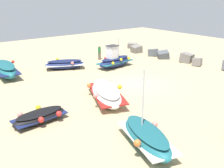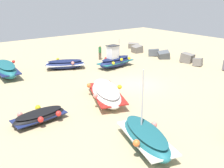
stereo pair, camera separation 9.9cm
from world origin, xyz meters
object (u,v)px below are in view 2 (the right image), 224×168
at_px(fishing_boat_2, 115,61).
at_px(person_walking, 100,51).
at_px(fishing_boat_3, 6,69).
at_px(fishing_boat_6, 65,64).
at_px(fishing_boat_7, 40,116).
at_px(fishing_boat_4, 106,93).
at_px(fishing_boat_1, 146,137).

height_order(fishing_boat_2, person_walking, fishing_boat_2).
height_order(fishing_boat_3, person_walking, person_walking).
height_order(fishing_boat_6, fishing_boat_7, fishing_boat_6).
xyz_separation_m(fishing_boat_3, person_walking, (0.05, 10.44, 0.30)).
xyz_separation_m(fishing_boat_4, person_walking, (-10.23, 6.74, 0.41)).
xyz_separation_m(fishing_boat_3, fishing_boat_4, (10.27, 3.69, -0.12)).
height_order(fishing_boat_2, fishing_boat_3, fishing_boat_2).
relative_size(fishing_boat_4, fishing_boat_7, 1.60).
bearing_deg(fishing_boat_3, fishing_boat_7, 177.91).
xyz_separation_m(fishing_boat_2, person_walking, (-3.61, 0.67, 0.26)).
distance_m(fishing_boat_1, fishing_boat_7, 6.53).
bearing_deg(fishing_boat_6, person_walking, -143.53).
bearing_deg(fishing_boat_7, fishing_boat_6, 49.45).
distance_m(fishing_boat_4, person_walking, 12.26).
bearing_deg(fishing_boat_4, fishing_boat_3, 42.89).
xyz_separation_m(fishing_boat_1, fishing_boat_2, (-12.80, 8.22, 0.15)).
height_order(fishing_boat_1, person_walking, fishing_boat_1).
distance_m(fishing_boat_3, person_walking, 10.44).
height_order(fishing_boat_1, fishing_boat_4, fishing_boat_1).
bearing_deg(fishing_boat_6, fishing_boat_3, 13.22).
distance_m(fishing_boat_3, fishing_boat_4, 10.92).
height_order(fishing_boat_1, fishing_boat_7, fishing_boat_1).
bearing_deg(fishing_boat_3, fishing_boat_1, -168.81).
xyz_separation_m(fishing_boat_4, fishing_boat_7, (0.41, -5.18, -0.16)).
bearing_deg(fishing_boat_2, fishing_boat_1, 49.94).
bearing_deg(fishing_boat_6, fishing_boat_4, 103.78).
xyz_separation_m(fishing_boat_2, fishing_boat_4, (6.62, -6.08, -0.16)).
relative_size(fishing_boat_2, fishing_boat_3, 0.84).
relative_size(fishing_boat_1, fishing_boat_7, 1.31).
bearing_deg(fishing_boat_1, fishing_boat_4, 178.46).
distance_m(fishing_boat_2, fishing_boat_7, 13.27).
bearing_deg(fishing_boat_7, fishing_boat_3, 77.42).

